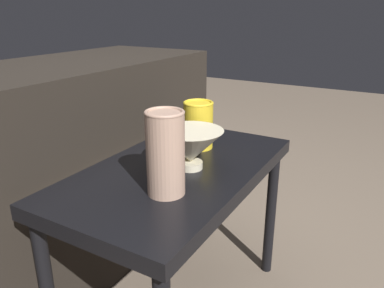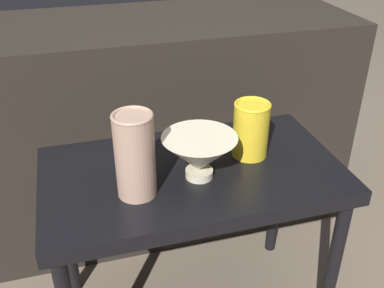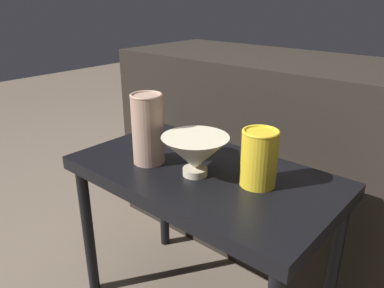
# 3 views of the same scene
# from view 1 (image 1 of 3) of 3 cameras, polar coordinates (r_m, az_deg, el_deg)

# --- Properties ---
(table) EXTENTS (0.75, 0.42, 0.52)m
(table) POSITION_cam_1_polar(r_m,az_deg,el_deg) (1.08, -2.20, -6.40)
(table) COLOR black
(table) RESTS_ON ground_plane
(couch_backdrop) EXTENTS (1.35, 0.50, 0.76)m
(couch_backdrop) POSITION_cam_1_polar(r_m,az_deg,el_deg) (1.43, -20.01, -4.11)
(couch_backdrop) COLOR black
(couch_backdrop) RESTS_ON ground_plane
(bowl) EXTENTS (0.18, 0.18, 0.11)m
(bowl) POSITION_cam_1_polar(r_m,az_deg,el_deg) (1.02, -0.25, -0.42)
(bowl) COLOR beige
(bowl) RESTS_ON table
(vase_textured_left) EXTENTS (0.09, 0.09, 0.20)m
(vase_textured_left) POSITION_cam_1_polar(r_m,az_deg,el_deg) (0.87, -4.07, -1.28)
(vase_textured_left) COLOR tan
(vase_textured_left) RESTS_ON table
(vase_colorful_right) EXTENTS (0.09, 0.09, 0.15)m
(vase_colorful_right) POSITION_cam_1_polar(r_m,az_deg,el_deg) (1.17, 0.96, 3.05)
(vase_colorful_right) COLOR gold
(vase_colorful_right) RESTS_ON table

